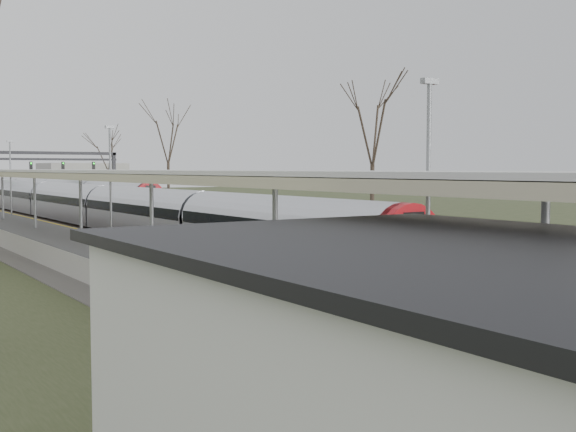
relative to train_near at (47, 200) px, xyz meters
name	(u,v)px	position (x,y,z in m)	size (l,w,h in m)	color
track_bed	(120,223)	(2.76, -9.93, -1.42)	(24.00, 160.00, 0.22)	#474442
platform	(59,245)	(-6.55, -27.43, -0.98)	(3.50, 69.00, 1.00)	#9E9B93
canopy	(87,174)	(-6.55, -31.95, 2.45)	(4.10, 50.00, 3.11)	slate
station_building	(493,403)	(-10.00, -56.93, 0.12)	(6.00, 9.00, 3.20)	silver
signal_gantry	(24,162)	(2.79, 20.06, 3.43)	(21.00, 0.59, 6.08)	black
tree_east_far	(373,124)	(16.50, -22.93, 5.81)	(5.00, 5.00, 10.30)	#2D231C
train_near	(47,200)	(0.00, 0.00, 0.00)	(2.62, 90.21, 3.05)	#9DA0A6
train_far	(37,190)	(7.00, 31.70, 0.00)	(2.62, 75.21, 3.05)	#9DA0A6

